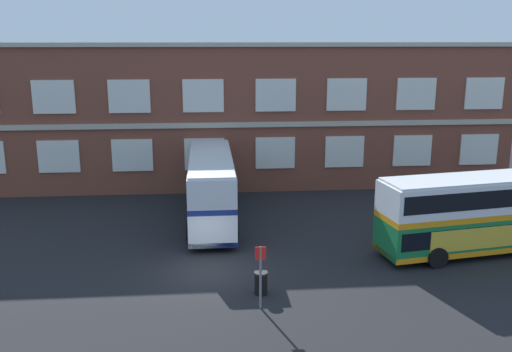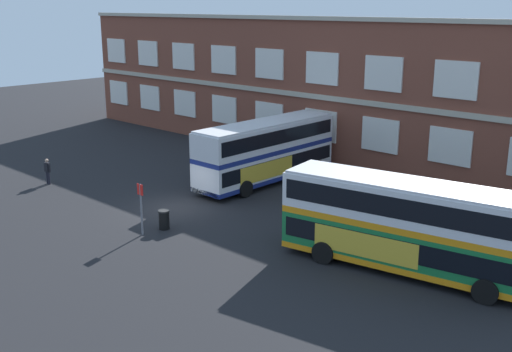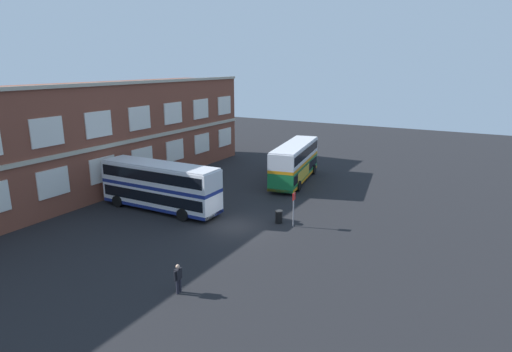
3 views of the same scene
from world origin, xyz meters
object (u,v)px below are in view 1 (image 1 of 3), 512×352
bus_stand_flag (260,271)px  station_litter_bin (261,283)px  double_decker_near (211,187)px  double_decker_middle (483,213)px

bus_stand_flag → station_litter_bin: bearing=83.8°
double_decker_near → station_litter_bin: (2.07, -10.21, -1.63)m
double_decker_middle → station_litter_bin: double_decker_middle is taller
station_litter_bin → bus_stand_flag: bearing=-96.2°
double_decker_middle → bus_stand_flag: 13.09m
double_decker_middle → double_decker_near: bearing=155.8°
double_decker_near → station_litter_bin: bearing=-78.6°
double_decker_middle → bus_stand_flag: double_decker_middle is taller
station_litter_bin → double_decker_near: bearing=101.4°
double_decker_middle → station_litter_bin: bearing=-161.6°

